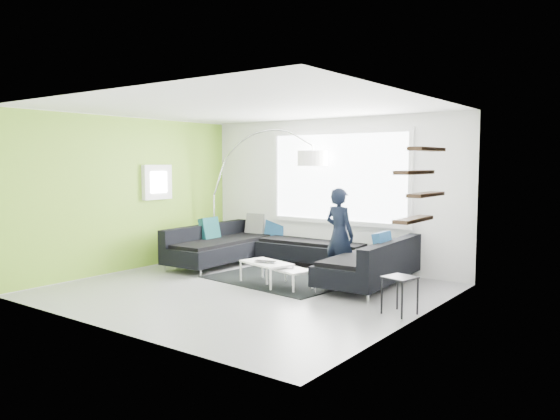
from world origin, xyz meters
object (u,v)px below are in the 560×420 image
object	(u,v)px
coffee_table	(278,275)
side_table	(400,295)
sectional_sofa	(292,251)
laptop	(264,262)
person	(339,234)
arc_lamp	(214,195)

from	to	relation	value
coffee_table	side_table	distance (m)	2.29
sectional_sofa	coffee_table	world-z (taller)	sectional_sofa
sectional_sofa	side_table	size ratio (longest dim) A/B	8.51
laptop	sectional_sofa	bearing A→B (deg)	84.80
laptop	person	bearing A→B (deg)	37.77
sectional_sofa	laptop	world-z (taller)	sectional_sofa
side_table	laptop	distance (m)	2.47
person	coffee_table	bearing A→B (deg)	70.26
coffee_table	arc_lamp	distance (m)	3.05
person	laptop	world-z (taller)	person
coffee_table	laptop	size ratio (longest dim) A/B	2.83
person	sectional_sofa	bearing A→B (deg)	10.22
arc_lamp	person	xyz separation A→B (m)	(3.13, -0.28, -0.53)
coffee_table	side_table	size ratio (longest dim) A/B	2.24
coffee_table	sectional_sofa	bearing A→B (deg)	128.04
arc_lamp	sectional_sofa	bearing A→B (deg)	-17.12
side_table	coffee_table	bearing A→B (deg)	170.75
sectional_sofa	laptop	size ratio (longest dim) A/B	10.78
arc_lamp	laptop	distance (m)	2.87
coffee_table	arc_lamp	size ratio (longest dim) A/B	0.43
coffee_table	side_table	xyz separation A→B (m)	(2.26, -0.37, 0.07)
arc_lamp	laptop	world-z (taller)	arc_lamp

